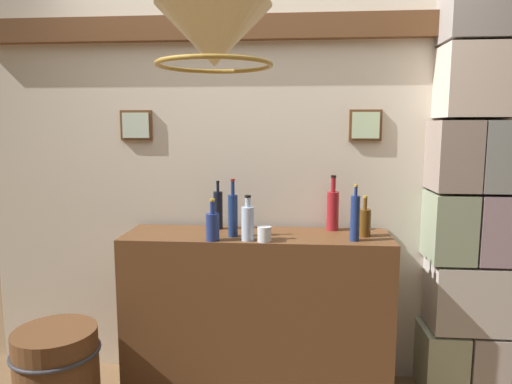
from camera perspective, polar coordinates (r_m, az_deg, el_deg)
name	(u,v)px	position (r m, az deg, el deg)	size (l,w,h in m)	color
panelled_rear_partition	(260,172)	(2.87, 0.56, 2.53)	(3.47, 0.15, 2.48)	beige
stone_pillar	(470,193)	(2.90, 24.90, -0.08)	(0.47, 0.36, 2.41)	#B2BD9E
bar_shelf_unit	(257,315)	(2.79, 0.09, -14.93)	(1.51, 0.42, 0.97)	brown
liquor_bottle_amaro	(218,210)	(2.77, -4.70, -2.17)	(0.06, 0.06, 0.29)	black
liquor_bottle_vermouth	(333,209)	(2.76, 9.44, -2.11)	(0.07, 0.07, 0.33)	maroon
liquor_bottle_brandy	(233,214)	(2.57, -2.87, -2.74)	(0.05, 0.05, 0.32)	navy
liquor_bottle_tequila	(355,217)	(2.52, 12.12, -3.09)	(0.05, 0.05, 0.30)	navy
liquor_bottle_sherry	(213,226)	(2.49, -5.37, -4.16)	(0.07, 0.07, 0.23)	navy
liquor_bottle_port	(365,222)	(2.65, 13.25, -3.61)	(0.07, 0.07, 0.23)	brown
liquor_bottle_scotch	(248,222)	(2.48, -1.01, -3.77)	(0.07, 0.07, 0.25)	#AEC4E5
glass_tumbler_rocks	(264,234)	(2.47, 1.04, -5.20)	(0.08, 0.08, 0.08)	silver
pendant_lamp	(214,38)	(1.68, -5.20, 18.37)	(0.41, 0.41, 0.64)	beige
wooden_barrel	(58,378)	(2.82, -23.27, -20.29)	(0.45, 0.45, 0.53)	brown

